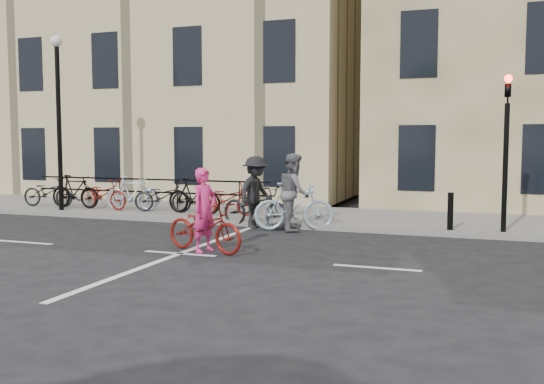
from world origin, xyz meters
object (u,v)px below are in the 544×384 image
(cyclist_grey, at_px, (294,199))
(traffic_light, at_px, (506,133))
(cyclist_pink, at_px, (205,223))
(lamp_post, at_px, (58,100))
(cyclist_dark, at_px, (256,200))

(cyclist_grey, bearing_deg, traffic_light, -105.33)
(traffic_light, relative_size, cyclist_pink, 1.89)
(traffic_light, height_order, cyclist_pink, traffic_light)
(lamp_post, xyz_separation_m, cyclist_pink, (6.87, -4.02, -2.89))
(traffic_light, distance_m, cyclist_pink, 7.29)
(cyclist_grey, bearing_deg, lamp_post, 64.04)
(lamp_post, xyz_separation_m, cyclist_dark, (6.62, -0.50, -2.75))
(traffic_light, bearing_deg, cyclist_grey, -173.83)
(traffic_light, height_order, cyclist_dark, traffic_light)
(cyclist_pink, bearing_deg, lamp_post, 75.41)
(lamp_post, bearing_deg, cyclist_pink, -30.33)
(cyclist_dark, bearing_deg, lamp_post, 101.20)
(traffic_light, bearing_deg, cyclist_pink, -145.84)
(lamp_post, height_order, cyclist_grey, lamp_post)
(traffic_light, xyz_separation_m, lamp_post, (-12.70, 0.06, 1.04))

